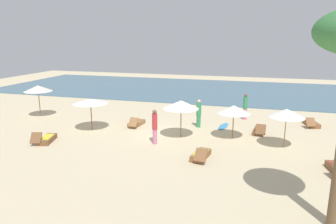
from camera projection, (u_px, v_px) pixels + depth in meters
name	position (u px, v px, depth m)	size (l,w,h in m)	color
ground_plane	(170.00, 136.00, 18.64)	(60.00, 60.00, 0.00)	beige
ocean_water	(211.00, 90.00, 34.51)	(48.00, 16.00, 0.06)	#476B7F
umbrella_0	(234.00, 109.00, 17.85)	(1.92, 1.92, 1.96)	brown
umbrella_1	(287.00, 113.00, 16.26)	(1.88, 1.88, 2.13)	olive
umbrella_2	(38.00, 88.00, 22.74)	(2.02, 2.02, 2.33)	olive
umbrella_3	(181.00, 105.00, 17.94)	(2.05, 2.05, 2.21)	brown
umbrella_4	(90.00, 101.00, 19.46)	(2.23, 2.23, 2.02)	brown
lounger_1	(46.00, 139.00, 17.51)	(1.03, 1.78, 0.70)	brown
lounger_2	(259.00, 131.00, 19.14)	(0.78, 1.72, 0.72)	brown
lounger_3	(311.00, 124.00, 20.65)	(1.01, 1.79, 0.68)	brown
lounger_5	(201.00, 155.00, 15.15)	(0.86, 1.76, 0.69)	brown
lounger_6	(136.00, 123.00, 20.72)	(0.75, 1.73, 0.70)	olive
person_0	(245.00, 106.00, 22.12)	(0.45, 0.45, 1.88)	#D17299
person_2	(199.00, 113.00, 20.25)	(0.45, 0.45, 1.85)	#338C59
person_3	(155.00, 126.00, 17.04)	(0.40, 0.40, 1.94)	#D17299
dog	(239.00, 113.00, 23.49)	(0.76, 0.58, 0.35)	silver
surfboard	(223.00, 126.00, 20.52)	(0.75, 1.87, 0.07)	#338CCC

